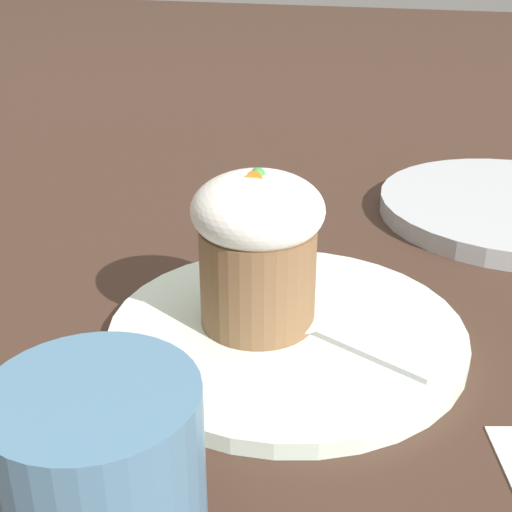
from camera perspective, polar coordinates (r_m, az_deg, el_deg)
name	(u,v)px	position (r m, az deg, el deg)	size (l,w,h in m)	color
ground_plane	(287,339)	(0.49, 2.47, -6.68)	(4.00, 4.00, 0.00)	#3D281E
dessert_plate	(287,332)	(0.49, 2.48, -6.13)	(0.24, 0.24, 0.01)	silver
carrot_cake	(256,248)	(0.46, 0.00, 0.65)	(0.09, 0.09, 0.11)	brown
spoon	(309,325)	(0.48, 4.23, -5.49)	(0.08, 0.13, 0.01)	silver
coffee_cup	(106,499)	(0.30, -11.91, -18.46)	(0.11, 0.08, 0.11)	teal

